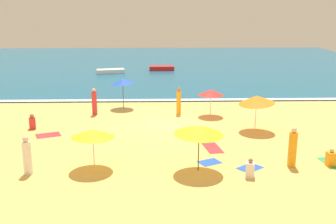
% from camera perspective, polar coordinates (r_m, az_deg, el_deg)
% --- Properties ---
extents(ground_plane, '(60.00, 60.00, 0.00)m').
position_cam_1_polar(ground_plane, '(26.02, -0.44, -1.56)').
color(ground_plane, '#EDBC60').
extents(ocean_water, '(60.00, 44.00, 0.10)m').
position_cam_1_polar(ocean_water, '(53.48, -1.08, 6.87)').
color(ocean_water, '#196084').
rests_on(ocean_water, ground_plane).
extents(wave_breaker_foam, '(57.00, 0.70, 0.01)m').
position_cam_1_polar(wave_breaker_foam, '(32.10, -0.68, 1.75)').
color(wave_breaker_foam, white).
rests_on(wave_breaker_foam, ocean_water).
extents(beach_umbrella_0, '(2.74, 2.74, 1.93)m').
position_cam_1_polar(beach_umbrella_0, '(18.59, -10.73, -3.03)').
color(beach_umbrella_0, silver).
rests_on(beach_umbrella_0, ground_plane).
extents(beach_umbrella_1, '(2.95, 2.93, 2.29)m').
position_cam_1_polar(beach_umbrella_1, '(24.52, 12.57, 1.74)').
color(beach_umbrella_1, silver).
rests_on(beach_umbrella_1, ground_plane).
extents(beach_umbrella_2, '(3.18, 3.18, 2.19)m').
position_cam_1_polar(beach_umbrella_2, '(17.97, 4.46, -2.61)').
color(beach_umbrella_2, '#4C3823').
rests_on(beach_umbrella_2, ground_plane).
extents(beach_umbrella_4, '(2.12, 2.11, 2.28)m').
position_cam_1_polar(beach_umbrella_4, '(29.74, -6.50, 4.38)').
color(beach_umbrella_4, '#4C3823').
rests_on(beach_umbrella_4, ground_plane).
extents(beach_umbrella_6, '(1.84, 1.84, 1.85)m').
position_cam_1_polar(beach_umbrella_6, '(27.56, 6.17, 2.81)').
color(beach_umbrella_6, silver).
rests_on(beach_umbrella_6, ground_plane).
extents(beachgoer_1, '(0.36, 0.36, 1.88)m').
position_cam_1_polar(beachgoer_1, '(28.30, -10.50, 1.37)').
color(beachgoer_1, red).
rests_on(beachgoer_1, ground_plane).
extents(beachgoer_2, '(0.41, 0.41, 0.86)m').
position_cam_1_polar(beachgoer_2, '(20.50, 22.31, -6.15)').
color(beachgoer_2, orange).
rests_on(beachgoer_2, ground_plane).
extents(beachgoer_3, '(0.51, 0.51, 1.78)m').
position_cam_1_polar(beachgoer_3, '(19.01, -19.53, -6.00)').
color(beachgoer_3, white).
rests_on(beachgoer_3, ground_plane).
extents(beachgoer_4, '(0.47, 0.47, 0.89)m').
position_cam_1_polar(beachgoer_4, '(18.08, 11.68, -8.03)').
color(beachgoer_4, white).
rests_on(beachgoer_4, ground_plane).
extents(beachgoer_5, '(0.47, 0.47, 0.96)m').
position_cam_1_polar(beachgoer_5, '(26.02, -18.86, -1.39)').
color(beachgoer_5, red).
rests_on(beachgoer_5, ground_plane).
extents(beachgoer_6, '(0.51, 0.51, 1.92)m').
position_cam_1_polar(beachgoer_6, '(19.62, 17.41, -4.97)').
color(beachgoer_6, orange).
rests_on(beachgoer_6, ground_plane).
extents(beachgoer_7, '(0.45, 0.45, 1.91)m').
position_cam_1_polar(beachgoer_7, '(27.92, 1.54, 1.51)').
color(beachgoer_7, orange).
rests_on(beachgoer_7, ground_plane).
extents(beach_towel_0, '(1.04, 1.82, 0.01)m').
position_cam_1_polar(beach_towel_0, '(21.54, 6.40, -5.14)').
color(beach_towel_0, red).
rests_on(beach_towel_0, ground_plane).
extents(beach_towel_1, '(0.91, 1.65, 0.01)m').
position_cam_1_polar(beach_towel_1, '(20.94, 22.31, -6.77)').
color(beach_towel_1, green).
rests_on(beach_towel_1, ground_plane).
extents(beach_towel_2, '(1.39, 1.33, 0.01)m').
position_cam_1_polar(beach_towel_2, '(19.22, 11.64, -7.84)').
color(beach_towel_2, blue).
rests_on(beach_towel_2, ground_plane).
extents(beach_towel_3, '(1.63, 1.40, 0.01)m').
position_cam_1_polar(beach_towel_3, '(24.56, -16.79, -3.19)').
color(beach_towel_3, red).
rests_on(beach_towel_3, ground_plane).
extents(beach_towel_4, '(1.28, 1.16, 0.01)m').
position_cam_1_polar(beach_towel_4, '(19.60, 5.96, -7.16)').
color(beach_towel_4, blue).
rests_on(beach_towel_4, ground_plane).
extents(small_boat_0, '(2.96, 1.40, 0.49)m').
position_cam_1_polar(small_boat_0, '(47.78, -0.90, 6.30)').
color(small_boat_0, red).
rests_on(small_boat_0, ocean_water).
extents(small_boat_1, '(3.32, 1.99, 0.47)m').
position_cam_1_polar(small_boat_1, '(45.95, -8.22, 5.81)').
color(small_boat_1, white).
rests_on(small_boat_1, ocean_water).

